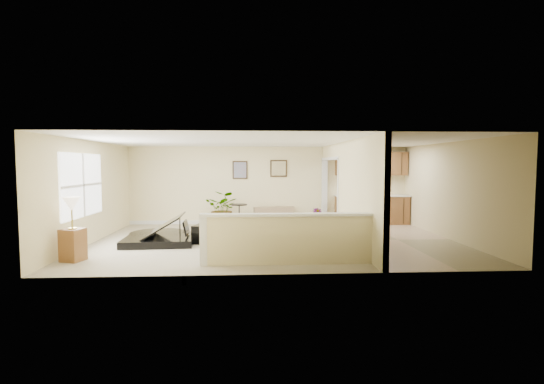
{
  "coord_description": "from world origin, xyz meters",
  "views": [
    {
      "loc": [
        -0.59,
        -9.77,
        1.93
      ],
      "look_at": [
        -0.05,
        0.4,
        1.21
      ],
      "focal_mm": 26.0,
      "sensor_mm": 36.0,
      "label": 1
    }
  ],
  "objects": [
    {
      "name": "front_wall",
      "position": [
        0.0,
        -3.0,
        1.25
      ],
      "size": [
        9.0,
        0.04,
        2.5
      ],
      "primitive_type": "cube",
      "color": "beige",
      "rests_on": "floor"
    },
    {
      "name": "loveseat",
      "position": [
        0.19,
        2.58,
        0.28
      ],
      "size": [
        1.45,
        0.98,
        0.75
      ],
      "rotation": [
        0.0,
        0.0,
        0.19
      ],
      "color": "tan",
      "rests_on": "floor"
    },
    {
      "name": "floor",
      "position": [
        0.0,
        0.0,
        0.0
      ],
      "size": [
        9.0,
        9.0,
        0.0
      ],
      "primitive_type": "plane",
      "color": "tan",
      "rests_on": "ground"
    },
    {
      "name": "ceiling",
      "position": [
        0.0,
        0.0,
        2.5
      ],
      "size": [
        9.0,
        6.0,
        0.04
      ],
      "primitive_type": "cube",
      "color": "white",
      "rests_on": "back_wall"
    },
    {
      "name": "left_window",
      "position": [
        -4.49,
        -0.5,
        1.45
      ],
      "size": [
        0.05,
        2.15,
        1.45
      ],
      "primitive_type": "cube",
      "color": "white",
      "rests_on": "left_wall"
    },
    {
      "name": "interior_partition",
      "position": [
        1.8,
        0.25,
        1.22
      ],
      "size": [
        0.18,
        5.99,
        2.5
      ],
      "color": "beige",
      "rests_on": "floor"
    },
    {
      "name": "wall_mirror",
      "position": [
        0.3,
        2.97,
        1.8
      ],
      "size": [
        0.55,
        0.04,
        0.55
      ],
      "color": "#312212",
      "rests_on": "back_wall"
    },
    {
      "name": "pony_half_wall",
      "position": [
        0.08,
        -2.3,
        0.52
      ],
      "size": [
        3.42,
        0.22,
        1.0
      ],
      "color": "beige",
      "rests_on": "floor"
    },
    {
      "name": "right_wall",
      "position": [
        4.5,
        0.0,
        1.25
      ],
      "size": [
        0.04,
        6.0,
        2.5
      ],
      "primitive_type": "cube",
      "color": "beige",
      "rests_on": "floor"
    },
    {
      "name": "palm_plant",
      "position": [
        -1.46,
        2.43,
        0.55
      ],
      "size": [
        1.21,
        1.13,
        1.11
      ],
      "color": "black",
      "rests_on": "floor"
    },
    {
      "name": "piano_bench",
      "position": [
        -1.79,
        -0.02,
        0.22
      ],
      "size": [
        0.51,
        0.73,
        0.44
      ],
      "primitive_type": "cube",
      "rotation": [
        0.0,
        0.0,
        -0.28
      ],
      "color": "black",
      "rests_on": "floor"
    },
    {
      "name": "accent_table",
      "position": [
        -0.96,
        2.26,
        0.46
      ],
      "size": [
        0.49,
        0.49,
        0.71
      ],
      "color": "black",
      "rests_on": "floor"
    },
    {
      "name": "back_wall",
      "position": [
        0.0,
        3.0,
        1.25
      ],
      "size": [
        9.0,
        0.04,
        2.5
      ],
      "primitive_type": "cube",
      "color": "beige",
      "rests_on": "floor"
    },
    {
      "name": "left_wall",
      "position": [
        -4.5,
        0.0,
        1.25
      ],
      "size": [
        0.04,
        6.0,
        2.5
      ],
      "primitive_type": "cube",
      "color": "beige",
      "rests_on": "floor"
    },
    {
      "name": "lamp_stand",
      "position": [
        -4.15,
        -1.82,
        0.54
      ],
      "size": [
        0.47,
        0.47,
        1.28
      ],
      "color": "brown",
      "rests_on": "floor"
    },
    {
      "name": "kitchen_cabinets",
      "position": [
        3.19,
        2.73,
        0.87
      ],
      "size": [
        2.36,
        0.65,
        2.33
      ],
      "color": "brown",
      "rests_on": "floor"
    },
    {
      "name": "kitchen_vinyl",
      "position": [
        3.15,
        0.0,
        0.0
      ],
      "size": [
        2.7,
        6.0,
        0.01
      ],
      "primitive_type": "cube",
      "color": "tan",
      "rests_on": "floor"
    },
    {
      "name": "piano",
      "position": [
        -2.86,
        0.03,
        0.66
      ],
      "size": [
        2.02,
        2.09,
        1.57
      ],
      "rotation": [
        0.0,
        0.0,
        0.05
      ],
      "color": "black",
      "rests_on": "floor"
    },
    {
      "name": "small_plant",
      "position": [
        1.45,
        2.3,
        0.24
      ],
      "size": [
        0.37,
        0.37,
        0.57
      ],
      "color": "black",
      "rests_on": "floor"
    },
    {
      "name": "wall_art_left",
      "position": [
        -0.95,
        2.97,
        1.75
      ],
      "size": [
        0.48,
        0.04,
        0.58
      ],
      "color": "#312212",
      "rests_on": "back_wall"
    }
  ]
}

